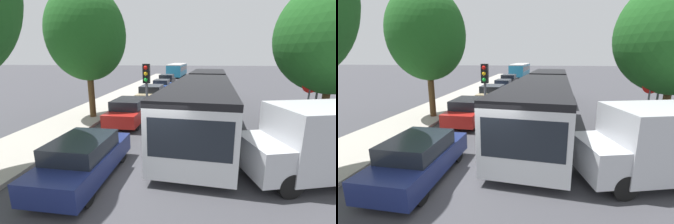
% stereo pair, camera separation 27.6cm
% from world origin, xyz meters
% --- Properties ---
extents(ground_plane, '(200.00, 200.00, 0.00)m').
position_xyz_m(ground_plane, '(0.00, 0.00, 0.00)').
color(ground_plane, '#3D3D42').
extents(kerb_strip_left, '(3.20, 49.03, 0.14)m').
position_xyz_m(kerb_strip_left, '(-5.62, 19.52, 0.07)').
color(kerb_strip_left, '#9E998E').
rests_on(kerb_strip_left, ground).
extents(articulated_bus, '(4.16, 17.54, 2.58)m').
position_xyz_m(articulated_bus, '(2.07, 8.11, 1.49)').
color(articulated_bus, silver).
rests_on(articulated_bus, ground).
extents(city_bus_rear, '(3.24, 11.65, 2.48)m').
position_xyz_m(city_bus_rear, '(-2.00, 39.03, 1.43)').
color(city_bus_rear, teal).
rests_on(city_bus_rear, ground).
extents(queued_car_navy, '(1.77, 3.94, 1.35)m').
position_xyz_m(queued_car_navy, '(-1.90, -0.04, 0.68)').
color(queued_car_navy, navy).
rests_on(queued_car_navy, ground).
extents(queued_car_red, '(1.85, 4.13, 1.42)m').
position_xyz_m(queued_car_red, '(-2.24, 6.11, 0.72)').
color(queued_car_red, '#B21E19').
rests_on(queued_car_red, ground).
extents(queued_car_tan, '(1.91, 4.25, 1.46)m').
position_xyz_m(queued_car_tan, '(-2.09, 12.15, 0.74)').
color(queued_car_tan, tan).
rests_on(queued_car_tan, ground).
extents(queued_car_blue, '(1.77, 3.95, 1.36)m').
position_xyz_m(queued_car_blue, '(-2.15, 18.23, 0.69)').
color(queued_car_blue, '#284799').
rests_on(queued_car_blue, ground).
extents(queued_car_black, '(1.98, 4.42, 1.52)m').
position_xyz_m(queued_car_black, '(-2.25, 23.52, 0.77)').
color(queued_car_black, black).
rests_on(queued_car_black, ground).
extents(white_van, '(5.33, 3.18, 2.31)m').
position_xyz_m(white_van, '(5.59, 0.98, 1.24)').
color(white_van, '#B7BABF').
rests_on(white_van, ground).
extents(traffic_light, '(0.33, 0.36, 3.40)m').
position_xyz_m(traffic_light, '(-0.87, 4.44, 2.50)').
color(traffic_light, '#56595E').
rests_on(traffic_light, ground).
extents(no_entry_sign, '(0.70, 0.08, 2.82)m').
position_xyz_m(no_entry_sign, '(6.58, 4.72, 1.88)').
color(no_entry_sign, '#56595E').
rests_on(no_entry_sign, ground).
extents(direction_sign_post, '(0.35, 1.38, 3.60)m').
position_xyz_m(direction_sign_post, '(7.52, 5.92, 2.55)').
color(direction_sign_post, '#56595E').
rests_on(direction_sign_post, ground).
extents(tree_left_mid, '(4.41, 4.41, 7.60)m').
position_xyz_m(tree_left_mid, '(-4.78, 6.84, 4.84)').
color(tree_left_mid, '#51381E').
rests_on(tree_left_mid, ground).
extents(tree_right_near, '(5.15, 5.15, 7.16)m').
position_xyz_m(tree_right_near, '(7.47, 5.21, 4.46)').
color(tree_right_near, '#51381E').
rests_on(tree_right_near, ground).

